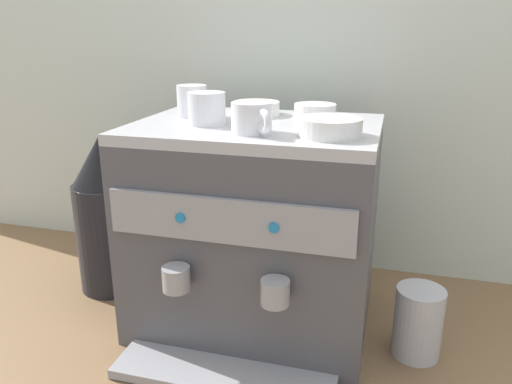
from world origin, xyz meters
name	(u,v)px	position (x,y,z in m)	size (l,w,h in m)	color
ground_plane	(256,316)	(0.00, 0.00, 0.00)	(4.00, 4.00, 0.00)	brown
tiled_backsplash_wall	(290,105)	(0.00, 0.36, 0.47)	(2.80, 0.03, 0.94)	silver
espresso_machine	(256,227)	(0.00, 0.00, 0.24)	(0.53, 0.51, 0.48)	#4C4C51
ceramic_cup_0	(207,108)	(-0.10, -0.04, 0.52)	(0.08, 0.11, 0.07)	white
ceramic_cup_1	(194,101)	(-0.16, 0.05, 0.52)	(0.11, 0.07, 0.07)	white
ceramic_cup_2	(253,118)	(0.02, -0.11, 0.51)	(0.10, 0.10, 0.06)	white
ceramic_bowl_0	(256,108)	(-0.03, 0.11, 0.50)	(0.11, 0.11, 0.03)	white
ceramic_bowl_1	(330,128)	(0.17, -0.09, 0.50)	(0.12, 0.12, 0.04)	white
ceramic_bowl_2	(315,111)	(0.11, 0.11, 0.50)	(0.10, 0.10, 0.03)	white
coffee_grinder	(107,216)	(-0.42, 0.04, 0.21)	(0.17, 0.17, 0.42)	black
milk_pitcher	(418,322)	(0.38, -0.05, 0.08)	(0.10, 0.10, 0.16)	#B7B7BC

